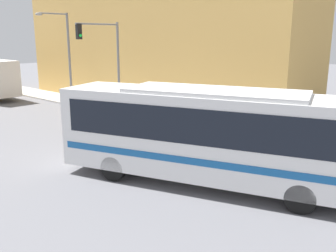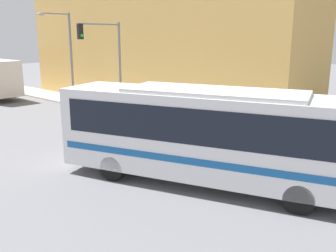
{
  "view_description": "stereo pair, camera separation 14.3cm",
  "coord_description": "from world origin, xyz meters",
  "px_view_note": "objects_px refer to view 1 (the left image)",
  "views": [
    {
      "loc": [
        -11.27,
        -7.15,
        5.21
      ],
      "look_at": [
        0.14,
        2.98,
        1.48
      ],
      "focal_mm": 40.0,
      "sensor_mm": 36.0,
      "label": 1
    },
    {
      "loc": [
        -11.17,
        -7.26,
        5.21
      ],
      "look_at": [
        0.14,
        2.98,
        1.48
      ],
      "focal_mm": 40.0,
      "sensor_mm": 36.0,
      "label": 2
    }
  ],
  "objects_px": {
    "city_bus": "(214,131)",
    "parking_meter": "(133,101)",
    "fire_hydrant": "(229,128)",
    "traffic_light_pole": "(105,52)",
    "street_lamp": "(65,49)"
  },
  "relations": [
    {
      "from": "fire_hydrant",
      "to": "traffic_light_pole",
      "type": "height_order",
      "value": "traffic_light_pole"
    },
    {
      "from": "city_bus",
      "to": "fire_hydrant",
      "type": "distance_m",
      "value": 6.89
    },
    {
      "from": "traffic_light_pole",
      "to": "street_lamp",
      "type": "bearing_deg",
      "value": 82.19
    },
    {
      "from": "fire_hydrant",
      "to": "parking_meter",
      "type": "xyz_separation_m",
      "value": [
        0.0,
        7.34,
        0.58
      ]
    },
    {
      "from": "fire_hydrant",
      "to": "parking_meter",
      "type": "relative_size",
      "value": 0.5
    },
    {
      "from": "city_bus",
      "to": "parking_meter",
      "type": "xyz_separation_m",
      "value": [
        5.96,
        10.46,
        -0.91
      ]
    },
    {
      "from": "parking_meter",
      "to": "street_lamp",
      "type": "xyz_separation_m",
      "value": [
        -0.12,
        7.2,
        3.09
      ]
    },
    {
      "from": "traffic_light_pole",
      "to": "parking_meter",
      "type": "relative_size",
      "value": 4.34
    },
    {
      "from": "fire_hydrant",
      "to": "parking_meter",
      "type": "bearing_deg",
      "value": 90.0
    },
    {
      "from": "traffic_light_pole",
      "to": "parking_meter",
      "type": "bearing_deg",
      "value": -57.99
    },
    {
      "from": "fire_hydrant",
      "to": "street_lamp",
      "type": "relative_size",
      "value": 0.1
    },
    {
      "from": "city_bus",
      "to": "parking_meter",
      "type": "height_order",
      "value": "city_bus"
    },
    {
      "from": "parking_meter",
      "to": "fire_hydrant",
      "type": "bearing_deg",
      "value": -90.0
    },
    {
      "from": "city_bus",
      "to": "parking_meter",
      "type": "relative_size",
      "value": 8.36
    },
    {
      "from": "city_bus",
      "to": "parking_meter",
      "type": "distance_m",
      "value": 12.07
    }
  ]
}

